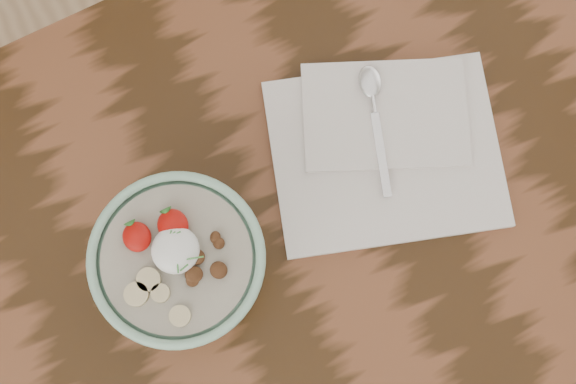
# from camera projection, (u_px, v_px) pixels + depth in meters

# --- Properties ---
(table) EXTENTS (1.60, 0.90, 0.75)m
(table) POSITION_uv_depth(u_px,v_px,m) (271.00, 314.00, 1.04)
(table) COLOR #331E0C
(table) RESTS_ON ground
(breakfast_bowl) EXTENTS (0.19, 0.19, 0.13)m
(breakfast_bowl) POSITION_uv_depth(u_px,v_px,m) (181.00, 263.00, 0.90)
(breakfast_bowl) COLOR #8DBEA2
(breakfast_bowl) RESTS_ON table
(napkin) EXTENTS (0.33, 0.30, 0.02)m
(napkin) POSITION_uv_depth(u_px,v_px,m) (385.00, 145.00, 0.98)
(napkin) COLOR silver
(napkin) RESTS_ON table
(spoon) EXTENTS (0.07, 0.16, 0.01)m
(spoon) POSITION_uv_depth(u_px,v_px,m) (373.00, 99.00, 0.98)
(spoon) COLOR silver
(spoon) RESTS_ON napkin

